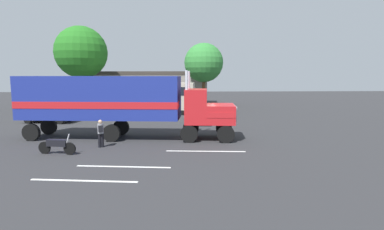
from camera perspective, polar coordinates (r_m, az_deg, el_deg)
name	(u,v)px	position (r m, az deg, el deg)	size (l,w,h in m)	color
ground_plane	(197,138)	(20.32, 0.89, -4.44)	(120.00, 120.00, 0.00)	#2D2D30
lane_stripe_near	(206,151)	(16.95, 2.61, -6.84)	(4.40, 0.16, 0.01)	silver
lane_stripe_mid	(124,167)	(14.51, -12.77, -9.48)	(4.40, 0.16, 0.01)	silver
lane_stripe_far	(84,181)	(13.11, -19.71, -11.58)	(4.40, 0.16, 0.01)	silver
semi_truck	(117,101)	(20.70, -13.89, 2.63)	(14.35, 3.99, 4.50)	red
person_bystander	(101,132)	(18.47, -16.83, -3.14)	(0.37, 0.47, 1.63)	black
parked_bus	(144,95)	(34.02, -8.94, 3.78)	(11.24, 3.94, 3.40)	#BFB29E
parked_car	(48,114)	(30.00, -25.45, 0.25)	(4.62, 2.45, 1.57)	#B7B7BC
motorcycle	(57,145)	(17.76, -24.07, -5.25)	(2.09, 0.51, 1.12)	black
tree_left	(81,52)	(40.37, -20.16, 11.01)	(6.37, 6.37, 10.21)	brown
tree_center	(204,63)	(40.06, 2.23, 9.79)	(5.08, 5.08, 8.40)	brown
building_backdrop	(146,86)	(45.76, -8.68, 5.36)	(18.82, 7.91, 4.77)	#9E938C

